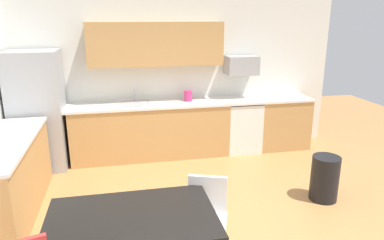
{
  "coord_description": "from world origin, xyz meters",
  "views": [
    {
      "loc": [
        -0.94,
        -3.5,
        2.36
      ],
      "look_at": [
        0.0,
        1.0,
        1.0
      ],
      "focal_mm": 33.5,
      "sensor_mm": 36.0,
      "label": 1
    }
  ],
  "objects_px": {
    "chair_near_table": "(206,214)",
    "kettle": "(188,96)",
    "oven_range": "(241,125)",
    "dining_table": "(132,223)",
    "microwave": "(242,65)",
    "refrigerator": "(38,111)",
    "trash_bin": "(325,178)"
  },
  "relations": [
    {
      "from": "chair_near_table",
      "to": "kettle",
      "type": "distance_m",
      "value": 2.95
    },
    {
      "from": "oven_range",
      "to": "chair_near_table",
      "type": "xyz_separation_m",
      "value": [
        -1.35,
        -2.83,
        0.05
      ]
    },
    {
      "from": "oven_range",
      "to": "dining_table",
      "type": "height_order",
      "value": "oven_range"
    },
    {
      "from": "microwave",
      "to": "chair_near_table",
      "type": "distance_m",
      "value": 3.38
    },
    {
      "from": "microwave",
      "to": "dining_table",
      "type": "xyz_separation_m",
      "value": [
        -2.07,
        -3.24,
        -0.82
      ]
    },
    {
      "from": "refrigerator",
      "to": "dining_table",
      "type": "relative_size",
      "value": 1.32
    },
    {
      "from": "oven_range",
      "to": "kettle",
      "type": "distance_m",
      "value": 1.11
    },
    {
      "from": "oven_range",
      "to": "microwave",
      "type": "bearing_deg",
      "value": 90.0
    },
    {
      "from": "oven_range",
      "to": "chair_near_table",
      "type": "bearing_deg",
      "value": -115.57
    },
    {
      "from": "refrigerator",
      "to": "microwave",
      "type": "bearing_deg",
      "value": 3.07
    },
    {
      "from": "chair_near_table",
      "to": "kettle",
      "type": "height_order",
      "value": "kettle"
    },
    {
      "from": "microwave",
      "to": "kettle",
      "type": "relative_size",
      "value": 2.7
    },
    {
      "from": "oven_range",
      "to": "trash_bin",
      "type": "height_order",
      "value": "oven_range"
    },
    {
      "from": "dining_table",
      "to": "trash_bin",
      "type": "distance_m",
      "value": 2.82
    },
    {
      "from": "microwave",
      "to": "chair_near_table",
      "type": "bearing_deg",
      "value": -114.8
    },
    {
      "from": "chair_near_table",
      "to": "trash_bin",
      "type": "xyz_separation_m",
      "value": [
        1.82,
        0.85,
        -0.2
      ]
    },
    {
      "from": "microwave",
      "to": "kettle",
      "type": "bearing_deg",
      "value": -177.01
    },
    {
      "from": "dining_table",
      "to": "trash_bin",
      "type": "height_order",
      "value": "dining_table"
    },
    {
      "from": "refrigerator",
      "to": "dining_table",
      "type": "distance_m",
      "value": 3.33
    },
    {
      "from": "dining_table",
      "to": "trash_bin",
      "type": "relative_size",
      "value": 2.33
    },
    {
      "from": "refrigerator",
      "to": "microwave",
      "type": "height_order",
      "value": "refrigerator"
    },
    {
      "from": "trash_bin",
      "to": "kettle",
      "type": "bearing_deg",
      "value": 125.08
    },
    {
      "from": "trash_bin",
      "to": "kettle",
      "type": "relative_size",
      "value": 3.0
    },
    {
      "from": "refrigerator",
      "to": "chair_near_table",
      "type": "relative_size",
      "value": 2.17
    },
    {
      "from": "refrigerator",
      "to": "chair_near_table",
      "type": "bearing_deg",
      "value": -53.95
    },
    {
      "from": "refrigerator",
      "to": "microwave",
      "type": "distance_m",
      "value": 3.41
    },
    {
      "from": "microwave",
      "to": "kettle",
      "type": "height_order",
      "value": "microwave"
    },
    {
      "from": "refrigerator",
      "to": "trash_bin",
      "type": "bearing_deg",
      "value": -26.39
    },
    {
      "from": "microwave",
      "to": "oven_range",
      "type": "bearing_deg",
      "value": -90.0
    },
    {
      "from": "oven_range",
      "to": "dining_table",
      "type": "xyz_separation_m",
      "value": [
        -2.07,
        -3.14,
        0.24
      ]
    },
    {
      "from": "chair_near_table",
      "to": "oven_range",
      "type": "bearing_deg",
      "value": 64.43
    },
    {
      "from": "chair_near_table",
      "to": "dining_table",
      "type": "bearing_deg",
      "value": -156.25
    }
  ]
}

